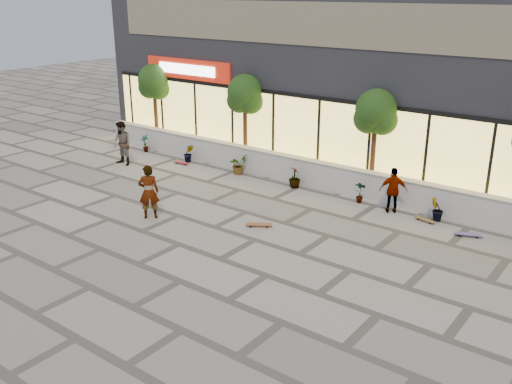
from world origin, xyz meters
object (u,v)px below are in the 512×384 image
Objects in this scene: skater_center at (149,192)px; skateboard_right_far at (469,234)px; skateboard_center at (259,224)px; skateboard_right_near at (425,220)px; skater_left at (122,144)px; tree_midwest at (245,96)px; skater_right_near at (393,190)px; tree_mideast at (376,114)px; tree_west at (154,84)px; skateboard_left at (181,162)px.

skateboard_right_far is (9.04, 4.89, -0.84)m from skater_center.
skateboard_center is 1.12× the size of skateboard_right_near.
skateboard_center is (8.81, -1.91, -0.87)m from skater_left.
skateboard_right_near is (12.93, 1.74, -0.88)m from skater_left.
skateboard_right_near is (8.74, -1.52, -2.91)m from tree_midwest.
skater_right_near is 1.45m from skateboard_right_near.
skater_right_near reaches higher than skateboard_right_near.
skater_center is (-4.76, -6.76, -2.06)m from tree_mideast.
skateboard_right_far is at bearing -10.31° from tree_midwest.
tree_midwest reaches higher than skater_left.
tree_midwest is 4.66× the size of skateboard_center.
skateboard_right_far is at bearing 163.47° from skater_center.
skater_right_near reaches higher than skateboard_right_far.
skateboard_center is (10.12, -5.17, -2.90)m from tree_west.
skater_center is at bearing -79.60° from tree_midwest.
skater_center is 2.20× the size of skateboard_center.
tree_midwest is 10.85m from skateboard_right_far.
skater_left is (1.32, -3.26, -2.03)m from tree_west.
skater_center is 2.47× the size of skateboard_right_near.
skater_left is at bearing 163.64° from skateboard_right_far.
tree_midwest reaches higher than skateboard_right_far.
tree_west is 2.12× the size of skater_center.
tree_west reaches higher than skateboard_left.
tree_west is 1.00× the size of tree_mideast.
skateboard_center is at bearing -27.08° from tree_west.
tree_midwest reaches higher than skater_center.
tree_mideast reaches higher than skater_right_near.
skateboard_right_near is (11.00, 0.16, -0.00)m from skateboard_left.
skateboard_right_far is (4.28, -1.87, -2.90)m from tree_mideast.
tree_mideast is 6.09m from skateboard_center.
skater_left reaches higher than skateboard_right_near.
tree_midwest reaches higher than skateboard_right_near.
skateboard_center reaches higher than skateboard_right_far.
skateboard_center is 5.51m from skateboard_right_near.
tree_west is 9.77m from skater_center.
tree_mideast reaches higher than skateboard_right_far.
skateboard_right_far is at bearing 7.10° from skater_left.
tree_midwest reaches higher than skater_right_near.
skateboard_left is 11.00m from skateboard_right_near.
skateboard_center is (4.62, -5.17, -2.90)m from tree_midwest.
tree_mideast reaches higher than skater_center.
skateboard_right_near is at bearing 145.17° from skater_right_near.
tree_west is 2.45× the size of skater_right_near.
tree_mideast is 4.66× the size of skateboard_center.
skateboard_right_far is at bearing -6.76° from tree_west.
skater_right_near is at bearing -10.57° from tree_midwest.
skateboard_left is 12.54m from skateboard_right_far.
skater_left reaches higher than skateboard_center.
skater_right_near is (6.26, 5.36, -0.13)m from skater_center.
tree_west and tree_midwest have the same top height.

